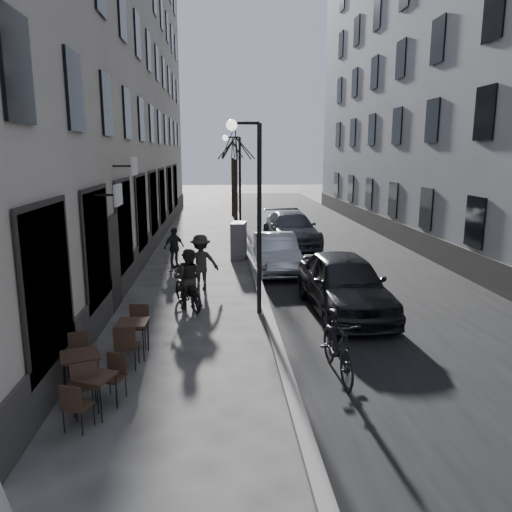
{
  "coord_description": "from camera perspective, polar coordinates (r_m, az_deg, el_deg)",
  "views": [
    {
      "loc": [
        -1.04,
        -6.92,
        4.28
      ],
      "look_at": [
        -0.17,
        4.94,
        1.8
      ],
      "focal_mm": 35.0,
      "sensor_mm": 36.0,
      "label": 1
    }
  ],
  "objects": [
    {
      "name": "cyclist_rider",
      "position": [
        14.03,
        -7.91,
        -2.64
      ],
      "size": [
        0.7,
        0.6,
        1.63
      ],
      "primitive_type": "imported",
      "rotation": [
        0.0,
        0.0,
        3.57
      ],
      "color": "#2A2825",
      "rests_on": "ground"
    },
    {
      "name": "moped",
      "position": [
        9.9,
        9.32,
        -10.09
      ],
      "size": [
        0.66,
        2.08,
        1.24
      ],
      "primitive_type": "imported",
      "rotation": [
        0.0,
        0.0,
        0.04
      ],
      "color": "black",
      "rests_on": "ground"
    },
    {
      "name": "bicycle",
      "position": [
        14.11,
        -7.88,
        -3.89
      ],
      "size": [
        1.38,
        2.0,
        0.99
      ],
      "primitive_type": "imported",
      "rotation": [
        0.0,
        0.0,
        3.57
      ],
      "color": "black",
      "rests_on": "ground"
    },
    {
      "name": "tree_far",
      "position": [
        33.93,
        -2.7,
        12.42
      ],
      "size": [
        2.4,
        2.4,
        5.7
      ],
      "color": "black",
      "rests_on": "ground"
    },
    {
      "name": "ground",
      "position": [
        8.2,
        3.93,
        -19.72
      ],
      "size": [
        120.0,
        120.0,
        0.0
      ],
      "primitive_type": "plane",
      "color": "#3E3A38",
      "rests_on": "ground"
    },
    {
      "name": "kerb",
      "position": [
        23.34,
        -1.11,
        1.37
      ],
      "size": [
        0.25,
        60.0,
        0.12
      ],
      "primitive_type": "cube",
      "color": "slate",
      "rests_on": "ground"
    },
    {
      "name": "pedestrian_mid",
      "position": [
        15.79,
        -6.33,
        -0.71
      ],
      "size": [
        1.25,
        0.88,
        1.77
      ],
      "primitive_type": "imported",
      "rotation": [
        0.0,
        0.0,
        3.35
      ],
      "color": "black",
      "rests_on": "ground"
    },
    {
      "name": "utility_cabinet",
      "position": [
        20.3,
        -1.99,
        1.76
      ],
      "size": [
        0.71,
        1.08,
        1.5
      ],
      "primitive_type": "cube",
      "rotation": [
        0.0,
        0.0,
        -0.17
      ],
      "color": "#58575A",
      "rests_on": "ground"
    },
    {
      "name": "tree_near",
      "position": [
        27.94,
        -2.35,
        12.56
      ],
      "size": [
        2.4,
        2.4,
        5.7
      ],
      "color": "black",
      "rests_on": "ground"
    },
    {
      "name": "pedestrian_near",
      "position": [
        13.98,
        -7.78,
        -2.55
      ],
      "size": [
        0.9,
        0.74,
        1.69
      ],
      "primitive_type": "imported",
      "rotation": [
        0.0,
        0.0,
        3.01
      ],
      "color": "#272421",
      "rests_on": "ground"
    },
    {
      "name": "car_far",
      "position": [
        23.44,
        4.02,
        3.11
      ],
      "size": [
        2.41,
        5.33,
        1.51
      ],
      "primitive_type": "imported",
      "rotation": [
        0.0,
        0.0,
        0.06
      ],
      "color": "#383C42",
      "rests_on": "ground"
    },
    {
      "name": "pedestrian_far",
      "position": [
        19.07,
        -9.34,
        0.99
      ],
      "size": [
        0.92,
        0.86,
        1.52
      ],
      "primitive_type": "imported",
      "rotation": [
        0.0,
        0.0,
        0.71
      ],
      "color": "black",
      "rests_on": "ground"
    },
    {
      "name": "streetlamp_near",
      "position": [
        12.99,
        -0.37,
        6.84
      ],
      "size": [
        0.9,
        0.28,
        5.09
      ],
      "color": "black",
      "rests_on": "ground"
    },
    {
      "name": "building_right",
      "position": [
        25.95,
        21.03,
        19.29
      ],
      "size": [
        4.0,
        35.0,
        16.0
      ],
      "primitive_type": "cube",
      "color": "gray",
      "rests_on": "ground"
    },
    {
      "name": "bistro_set_b",
      "position": [
        9.58,
        -19.38,
        -12.27
      ],
      "size": [
        0.95,
        1.65,
        0.94
      ],
      "rotation": [
        0.0,
        0.0,
        0.35
      ],
      "color": "black",
      "rests_on": "ground"
    },
    {
      "name": "bistro_set_c",
      "position": [
        11.02,
        -13.89,
        -8.78
      ],
      "size": [
        0.66,
        1.58,
        0.92
      ],
      "rotation": [
        0.0,
        0.0,
        -0.04
      ],
      "color": "black",
      "rests_on": "ground"
    },
    {
      "name": "bistro_set_a",
      "position": [
        8.94,
        -17.81,
        -14.43
      ],
      "size": [
        0.82,
        1.41,
        0.81
      ],
      "rotation": [
        0.0,
        0.0,
        -0.35
      ],
      "color": "black",
      "rests_on": "ground"
    },
    {
      "name": "car_mid",
      "position": [
        18.24,
        2.28,
        0.39
      ],
      "size": [
        1.53,
        4.15,
        1.36
      ],
      "primitive_type": "imported",
      "rotation": [
        0.0,
        0.0,
        0.02
      ],
      "color": "#9C9FA5",
      "rests_on": "ground"
    },
    {
      "name": "car_near",
      "position": [
        13.7,
        10.05,
        -3.07
      ],
      "size": [
        2.09,
        4.83,
        1.62
      ],
      "primitive_type": "imported",
      "rotation": [
        0.0,
        0.0,
        0.04
      ],
      "color": "black",
      "rests_on": "ground"
    },
    {
      "name": "sign_board",
      "position": [
        6.67,
        -27.25,
        -24.41
      ],
      "size": [
        0.62,
        0.76,
        1.18
      ],
      "rotation": [
        0.0,
        0.0,
        0.37
      ],
      "color": "black",
      "rests_on": "ground"
    },
    {
      "name": "building_left",
      "position": [
        24.22,
        -17.06,
        20.13
      ],
      "size": [
        4.0,
        35.0,
        16.0
      ],
      "primitive_type": "cube",
      "color": "gray",
      "rests_on": "ground"
    },
    {
      "name": "road",
      "position": [
        23.82,
        7.7,
        1.33
      ],
      "size": [
        7.3,
        60.0,
        0.0
      ],
      "primitive_type": "cube",
      "color": "black",
      "rests_on": "ground"
    },
    {
      "name": "streetlamp_far",
      "position": [
        24.96,
        -2.25,
        9.21
      ],
      "size": [
        0.9,
        0.28,
        5.09
      ],
      "color": "black",
      "rests_on": "ground"
    }
  ]
}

